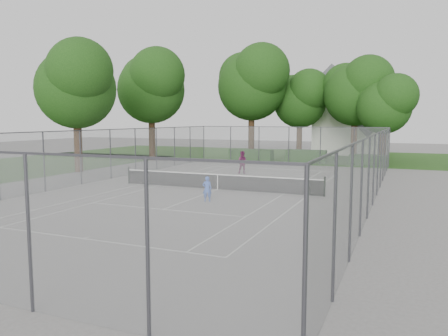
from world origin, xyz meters
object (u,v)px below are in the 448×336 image
at_px(house, 352,119).
at_px(girl_player, 207,189).
at_px(tennis_net, 218,181).
at_px(woman_player, 243,163).

relative_size(house, girl_player, 8.13).
bearing_deg(tennis_net, girl_player, -74.37).
bearing_deg(house, girl_player, -95.10).
distance_m(girl_player, woman_player, 11.73).
xyz_separation_m(girl_player, woman_player, (-2.29, 11.50, 0.23)).
height_order(tennis_net, woman_player, woman_player).
relative_size(girl_player, woman_player, 0.74).
height_order(girl_player, woman_player, woman_player).
bearing_deg(house, tennis_net, -97.58).
bearing_deg(house, woman_player, -102.98).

